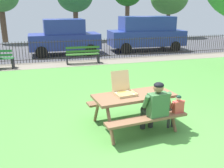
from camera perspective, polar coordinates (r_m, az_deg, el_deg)
name	(u,v)px	position (r m, az deg, el deg)	size (l,w,h in m)	color
ground	(121,102)	(7.33, 2.02, -4.04)	(28.00, 12.45, 0.02)	#4C8D3C
cobblestone_walkway	(86,63)	(12.48, -5.94, 4.82)	(28.00, 1.40, 0.01)	gray
street_asphalt	(73,49)	(16.87, -8.77, 7.91)	(28.00, 7.63, 0.01)	#424247
picnic_table_foreground	(134,102)	(5.66, 5.01, -4.05)	(1.94, 1.65, 0.79)	brown
pizza_box_open	(123,90)	(5.61, 2.60, -1.31)	(0.50, 0.56, 0.49)	tan
adult_at_table	(155,106)	(5.34, 9.80, -4.85)	(0.63, 0.62, 1.19)	#262626
child_at_table	(176,109)	(5.65, 14.29, -5.50)	(0.34, 0.34, 0.85)	#363636
iron_fence_streetside	(83,49)	(13.06, -6.58, 7.78)	(23.71, 0.03, 1.06)	#2D2823
park_bench_center	(83,55)	(12.24, -6.66, 6.56)	(1.61, 0.52, 0.85)	#316524
parked_car_left	(64,37)	(14.73, -10.75, 10.50)	(3.91, 1.86, 1.98)	navy
parked_car_center	(146,33)	(16.01, 7.81, 11.45)	(4.69, 2.13, 2.08)	navy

